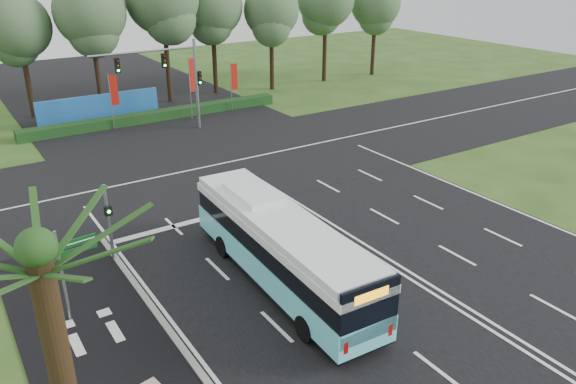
% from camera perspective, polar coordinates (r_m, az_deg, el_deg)
% --- Properties ---
extents(ground, '(120.00, 120.00, 0.00)m').
position_cam_1_polar(ground, '(28.48, 4.79, -4.12)').
color(ground, '#2B4B19').
rests_on(ground, ground).
extents(road_main, '(20.00, 120.00, 0.04)m').
position_cam_1_polar(road_main, '(28.47, 4.79, -4.08)').
color(road_main, black).
rests_on(road_main, ground).
extents(road_cross, '(120.00, 14.00, 0.05)m').
position_cam_1_polar(road_cross, '(37.82, -6.34, 2.94)').
color(road_cross, black).
rests_on(road_cross, ground).
extents(bike_path, '(5.00, 18.00, 0.06)m').
position_cam_1_polar(bike_path, '(21.52, -18.15, -15.35)').
color(bike_path, black).
rests_on(bike_path, ground).
extents(kerb_strip, '(0.25, 18.00, 0.12)m').
position_cam_1_polar(kerb_strip, '(21.99, -12.02, -13.55)').
color(kerb_strip, gray).
rests_on(kerb_strip, ground).
extents(city_bus, '(3.01, 11.99, 3.41)m').
position_cam_1_polar(city_bus, '(23.40, -0.72, -5.72)').
color(city_bus, '#64DCE8').
rests_on(city_bus, ground).
extents(pedestrian_signal, '(0.33, 0.43, 3.75)m').
position_cam_1_polar(pedestrian_signal, '(26.20, -17.74, -2.77)').
color(pedestrian_signal, gray).
rests_on(pedestrian_signal, ground).
extents(street_sign, '(1.49, 0.23, 3.83)m').
position_cam_1_polar(street_sign, '(22.52, -21.31, -6.67)').
color(street_sign, gray).
rests_on(street_sign, ground).
extents(banner_flag_left, '(0.65, 0.17, 4.42)m').
position_cam_1_polar(banner_flag_left, '(46.35, -17.32, 9.53)').
color(banner_flag_left, gray).
rests_on(banner_flag_left, ground).
extents(banner_flag_mid, '(0.76, 0.16, 5.17)m').
position_cam_1_polar(banner_flag_mid, '(48.02, -9.71, 11.24)').
color(banner_flag_mid, gray).
rests_on(banner_flag_mid, ground).
extents(banner_flag_right, '(0.63, 0.12, 4.27)m').
position_cam_1_polar(banner_flag_right, '(50.06, -5.56, 11.30)').
color(banner_flag_right, gray).
rests_on(banner_flag_right, ground).
extents(palm_tree, '(3.20, 3.20, 7.65)m').
position_cam_1_polar(palm_tree, '(13.60, -23.69, -7.97)').
color(palm_tree, '#382614').
rests_on(palm_tree, ground).
extents(traffic_light_gantry, '(8.41, 0.28, 7.00)m').
position_cam_1_polar(traffic_light_gantry, '(44.17, -11.52, 11.83)').
color(traffic_light_gantry, gray).
rests_on(traffic_light_gantry, ground).
extents(hedge, '(22.00, 1.20, 0.80)m').
position_cam_1_polar(hedge, '(48.71, -13.16, 7.57)').
color(hedge, '#143312').
rests_on(hedge, ground).
extents(blue_hoarding, '(10.00, 0.30, 2.20)m').
position_cam_1_polar(blue_hoarding, '(49.74, -18.61, 8.12)').
color(blue_hoarding, '#1E5CA6').
rests_on(blue_hoarding, ground).
extents(eucalyptus_row, '(54.32, 7.42, 12.60)m').
position_cam_1_polar(eucalyptus_row, '(53.79, -11.82, 17.59)').
color(eucalyptus_row, black).
rests_on(eucalyptus_row, ground).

